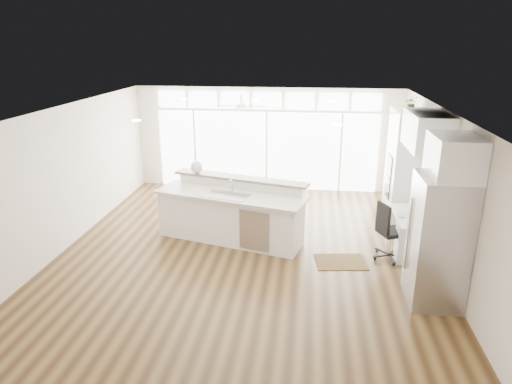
# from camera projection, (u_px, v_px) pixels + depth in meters

# --- Properties ---
(floor) EXTENTS (7.00, 8.00, 0.02)m
(floor) POSITION_uv_depth(u_px,v_px,m) (246.00, 251.00, 8.78)
(floor) COLOR #3C2712
(floor) RESTS_ON ground
(ceiling) EXTENTS (7.00, 8.00, 0.02)m
(ceiling) POSITION_uv_depth(u_px,v_px,m) (245.00, 110.00, 7.92)
(ceiling) COLOR white
(ceiling) RESTS_ON wall_back
(wall_back) EXTENTS (7.00, 0.04, 2.70)m
(wall_back) POSITION_uv_depth(u_px,v_px,m) (267.00, 139.00, 12.11)
(wall_back) COLOR silver
(wall_back) RESTS_ON floor
(wall_front) EXTENTS (7.00, 0.04, 2.70)m
(wall_front) POSITION_uv_depth(u_px,v_px,m) (190.00, 303.00, 4.58)
(wall_front) COLOR silver
(wall_front) RESTS_ON floor
(wall_left) EXTENTS (0.04, 8.00, 2.70)m
(wall_left) POSITION_uv_depth(u_px,v_px,m) (65.00, 178.00, 8.74)
(wall_left) COLOR silver
(wall_left) RESTS_ON floor
(wall_right) EXTENTS (0.04, 8.00, 2.70)m
(wall_right) POSITION_uv_depth(u_px,v_px,m) (444.00, 191.00, 7.95)
(wall_right) COLOR silver
(wall_right) RESTS_ON floor
(glass_wall) EXTENTS (5.80, 0.06, 2.08)m
(glass_wall) POSITION_uv_depth(u_px,v_px,m) (267.00, 151.00, 12.15)
(glass_wall) COLOR white
(glass_wall) RESTS_ON wall_back
(transom_row) EXTENTS (5.90, 0.06, 0.40)m
(transom_row) POSITION_uv_depth(u_px,v_px,m) (267.00, 100.00, 11.73)
(transom_row) COLOR white
(transom_row) RESTS_ON wall_back
(desk_window) EXTENTS (0.04, 0.85, 0.85)m
(desk_window) POSITION_uv_depth(u_px,v_px,m) (439.00, 175.00, 8.17)
(desk_window) COLOR white
(desk_window) RESTS_ON wall_right
(ceiling_fan) EXTENTS (1.16, 1.16, 0.32)m
(ceiling_fan) POSITION_uv_depth(u_px,v_px,m) (241.00, 102.00, 10.68)
(ceiling_fan) COLOR white
(ceiling_fan) RESTS_ON ceiling
(recessed_lights) EXTENTS (3.40, 3.00, 0.02)m
(recessed_lights) POSITION_uv_depth(u_px,v_px,m) (247.00, 110.00, 8.11)
(recessed_lights) COLOR white
(recessed_lights) RESTS_ON ceiling
(oven_cabinet) EXTENTS (0.64, 1.20, 2.50)m
(oven_cabinet) POSITION_uv_depth(u_px,v_px,m) (405.00, 169.00, 9.71)
(oven_cabinet) COLOR white
(oven_cabinet) RESTS_ON floor
(desk_nook) EXTENTS (0.72, 1.30, 0.76)m
(desk_nook) POSITION_uv_depth(u_px,v_px,m) (413.00, 234.00, 8.58)
(desk_nook) COLOR white
(desk_nook) RESTS_ON floor
(upper_cabinets) EXTENTS (0.64, 1.30, 0.64)m
(upper_cabinets) POSITION_uv_depth(u_px,v_px,m) (428.00, 131.00, 7.95)
(upper_cabinets) COLOR white
(upper_cabinets) RESTS_ON wall_right
(refrigerator) EXTENTS (0.76, 0.90, 2.00)m
(refrigerator) POSITION_uv_depth(u_px,v_px,m) (438.00, 241.00, 6.83)
(refrigerator) COLOR #ABABB0
(refrigerator) RESTS_ON floor
(fridge_cabinet) EXTENTS (0.64, 0.90, 0.60)m
(fridge_cabinet) POSITION_uv_depth(u_px,v_px,m) (455.00, 157.00, 6.41)
(fridge_cabinet) COLOR white
(fridge_cabinet) RESTS_ON wall_right
(framed_photos) EXTENTS (0.06, 0.22, 0.80)m
(framed_photos) POSITION_uv_depth(u_px,v_px,m) (430.00, 174.00, 8.80)
(framed_photos) COLOR black
(framed_photos) RESTS_ON wall_right
(kitchen_island) EXTENTS (3.21, 1.91, 1.20)m
(kitchen_island) POSITION_uv_depth(u_px,v_px,m) (230.00, 212.00, 9.08)
(kitchen_island) COLOR white
(kitchen_island) RESTS_ON floor
(rug) EXTENTS (0.99, 0.77, 0.01)m
(rug) POSITION_uv_depth(u_px,v_px,m) (341.00, 262.00, 8.33)
(rug) COLOR #392612
(rug) RESTS_ON floor
(office_chair) EXTENTS (0.72, 0.70, 1.08)m
(office_chair) POSITION_uv_depth(u_px,v_px,m) (392.00, 231.00, 8.31)
(office_chair) COLOR black
(office_chair) RESTS_ON floor
(fishbowl) EXTENTS (0.31, 0.31, 0.26)m
(fishbowl) POSITION_uv_depth(u_px,v_px,m) (197.00, 167.00, 9.54)
(fishbowl) COLOR silver
(fishbowl) RESTS_ON kitchen_island
(monitor) EXTENTS (0.12, 0.44, 0.36)m
(monitor) POSITION_uv_depth(u_px,v_px,m) (412.00, 206.00, 8.41)
(monitor) COLOR black
(monitor) RESTS_ON desk_nook
(keyboard) EXTENTS (0.17, 0.34, 0.02)m
(keyboard) POSITION_uv_depth(u_px,v_px,m) (401.00, 215.00, 8.49)
(keyboard) COLOR silver
(keyboard) RESTS_ON desk_nook
(potted_plant) EXTENTS (0.29, 0.31, 0.21)m
(potted_plant) POSITION_uv_depth(u_px,v_px,m) (412.00, 105.00, 9.28)
(potted_plant) COLOR #2A6029
(potted_plant) RESTS_ON oven_cabinet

